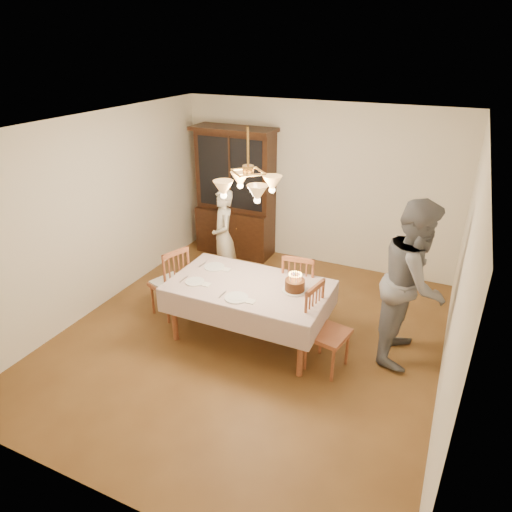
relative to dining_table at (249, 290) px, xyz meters
The scene contains 14 objects.
ground 0.68m from the dining_table, ahead, with size 5.00×5.00×0.00m, color brown.
room_shell 0.90m from the dining_table, ahead, with size 5.00×5.00×5.00m.
dining_table is the anchor object (origin of this frame).
china_hutch 2.64m from the dining_table, 120.57° to the left, with size 1.38×0.54×2.16m.
chair_far_side 0.81m from the dining_table, 56.80° to the left, with size 0.48×0.47×1.00m.
chair_left_end 1.23m from the dining_table, behind, with size 0.54×0.56×1.00m.
chair_right_end 1.07m from the dining_table, ahead, with size 0.50×0.51×1.00m.
elderly_woman 1.60m from the dining_table, 129.43° to the left, with size 0.53×0.35×1.45m, color #EFE4CA.
adult_in_grey 1.89m from the dining_table, 15.30° to the left, with size 0.93×0.73×1.92m, color slate.
birthday_cake 0.57m from the dining_table, ahead, with size 0.30×0.30×0.22m.
place_setting_near_left 0.65m from the dining_table, 159.89° to the right, with size 0.38×0.23×0.02m.
place_setting_near_right 0.36m from the dining_table, 86.69° to the right, with size 0.42×0.27×0.02m.
place_setting_far_left 0.64m from the dining_table, 159.28° to the left, with size 0.41×0.26×0.02m.
chandelier 1.29m from the dining_table, 155.46° to the right, with size 0.62×0.62×0.73m.
Camera 1 is at (2.07, -4.30, 3.40)m, focal length 32.00 mm.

